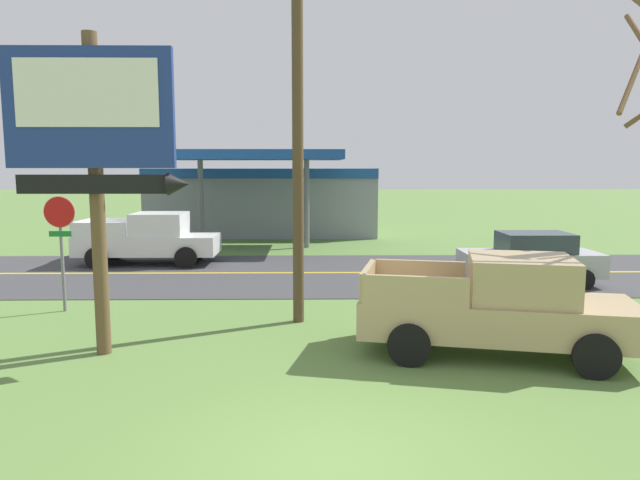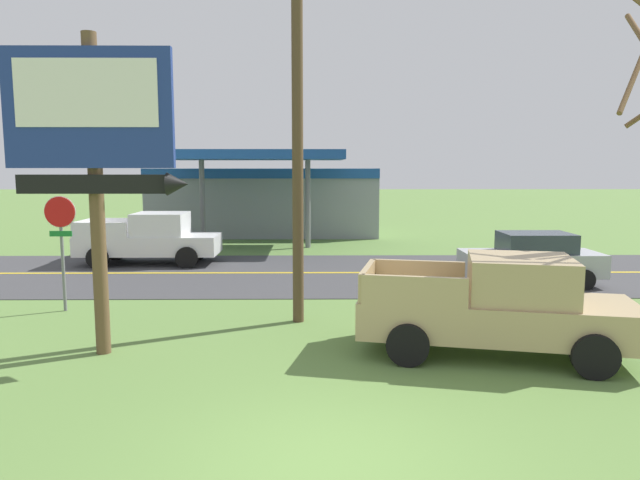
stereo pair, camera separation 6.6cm
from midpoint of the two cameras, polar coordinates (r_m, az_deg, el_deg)
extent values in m
plane|color=#5B7F3D|center=(7.74, 0.67, -21.11)|extent=(180.00, 180.00, 0.00)
cube|color=#3D3D3F|center=(20.15, -0.30, -3.27)|extent=(140.00, 8.00, 0.02)
cube|color=gold|center=(20.14, -0.30, -3.24)|extent=(126.00, 0.20, 0.01)
cylinder|color=brown|center=(11.95, -21.25, 3.90)|extent=(0.28, 0.28, 6.17)
cube|color=navy|center=(11.82, -21.93, 11.97)|extent=(3.13, 0.16, 2.22)
cube|color=white|center=(11.76, -22.16, 13.29)|extent=(2.63, 0.03, 1.24)
cube|color=black|center=(11.77, -21.61, 5.13)|extent=(2.82, 0.12, 0.36)
cone|color=black|center=(11.30, -13.92, 5.36)|extent=(0.40, 0.44, 0.44)
cylinder|color=slate|center=(16.13, -24.09, -2.60)|extent=(0.08, 0.08, 2.20)
cylinder|color=red|center=(15.94, -24.40, 2.52)|extent=(0.76, 0.03, 0.76)
cylinder|color=white|center=(15.96, -24.37, 2.53)|extent=(0.80, 0.01, 0.80)
cube|color=#19722D|center=(15.99, -24.30, 0.56)|extent=(0.56, 0.03, 0.14)
cylinder|color=brown|center=(13.58, -2.35, 12.48)|extent=(0.26, 0.26, 9.85)
cylinder|color=brown|center=(15.36, 28.23, 13.58)|extent=(1.25, 1.32, 1.63)
cube|color=gray|center=(32.53, -5.53, 3.86)|extent=(12.00, 6.00, 3.60)
cube|color=#19478C|center=(29.44, -6.05, 6.53)|extent=(12.00, 0.12, 0.50)
cube|color=#19478C|center=(26.51, -6.65, 8.29)|extent=(8.00, 5.00, 0.40)
cylinder|color=slate|center=(26.90, -11.69, 3.70)|extent=(0.24, 0.24, 4.20)
cylinder|color=slate|center=(26.42, -1.39, 3.78)|extent=(0.24, 0.24, 4.20)
cube|color=tan|center=(11.91, 16.69, -7.25)|extent=(5.50, 3.04, 0.72)
cube|color=tan|center=(11.80, 19.01, -3.60)|extent=(2.24, 2.17, 0.84)
cube|color=#28333D|center=(11.95, 23.25, -3.66)|extent=(0.45, 1.64, 0.71)
cube|color=tan|center=(12.63, 9.52, -3.25)|extent=(1.93, 0.54, 0.56)
cube|color=tan|center=(10.83, 9.15, -4.99)|extent=(1.93, 0.54, 0.56)
cube|color=tan|center=(11.81, 4.61, -3.91)|extent=(0.52, 1.86, 0.56)
cylinder|color=black|center=(13.18, 23.32, -7.76)|extent=(0.84, 0.45, 0.80)
cylinder|color=black|center=(11.35, 25.33, -10.26)|extent=(0.84, 0.45, 0.80)
cylinder|color=black|center=(12.91, 9.05, -7.56)|extent=(0.84, 0.45, 0.80)
cylinder|color=black|center=(11.03, 8.58, -10.13)|extent=(0.84, 0.45, 0.80)
cube|color=silver|center=(22.86, -16.60, -0.42)|extent=(5.20, 1.96, 0.72)
cube|color=silver|center=(22.66, -15.57, 1.53)|extent=(1.90, 1.80, 0.84)
cube|color=#28333D|center=(22.45, -13.37, 1.55)|extent=(0.10, 1.66, 0.71)
cube|color=silver|center=(24.12, -19.55, 1.38)|extent=(1.95, 0.12, 0.56)
cube|color=silver|center=(22.39, -21.05, 0.89)|extent=(1.95, 0.12, 0.56)
cube|color=silver|center=(23.60, -22.51, 1.12)|extent=(0.12, 1.88, 0.56)
cylinder|color=black|center=(23.48, -12.13, -0.98)|extent=(0.80, 0.28, 0.80)
cylinder|color=black|center=(21.58, -13.14, -1.71)|extent=(0.80, 0.28, 0.80)
cylinder|color=black|center=(24.32, -19.60, -0.96)|extent=(0.80, 0.28, 0.80)
cylinder|color=black|center=(22.49, -21.19, -1.66)|extent=(0.80, 0.28, 0.80)
cube|color=#A8AAAF|center=(19.30, 19.81, -2.15)|extent=(4.20, 1.76, 0.72)
cube|color=#2D3842|center=(19.26, 20.31, -0.20)|extent=(2.10, 1.56, 0.60)
cylinder|color=black|center=(18.11, 16.88, -3.78)|extent=(0.64, 0.24, 0.64)
cylinder|color=black|center=(19.77, 15.33, -2.82)|extent=(0.64, 0.24, 0.64)
cylinder|color=black|center=(19.07, 24.37, -3.57)|extent=(0.64, 0.24, 0.64)
cylinder|color=black|center=(20.64, 22.30, -2.69)|extent=(0.64, 0.24, 0.64)
camera|label=1|loc=(0.03, -90.13, -0.02)|focal=32.51mm
camera|label=2|loc=(0.03, 89.87, 0.02)|focal=32.51mm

